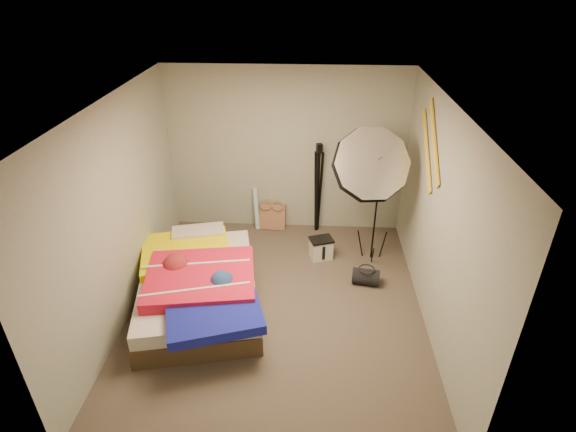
# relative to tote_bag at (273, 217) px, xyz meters

# --- Properties ---
(floor) EXTENTS (4.00, 4.00, 0.00)m
(floor) POSITION_rel_tote_bag_xyz_m (0.21, -1.90, -0.20)
(floor) COLOR brown
(floor) RESTS_ON ground
(ceiling) EXTENTS (4.00, 4.00, 0.00)m
(ceiling) POSITION_rel_tote_bag_xyz_m (0.21, -1.90, 2.30)
(ceiling) COLOR silver
(ceiling) RESTS_ON wall_back
(wall_back) EXTENTS (3.50, 0.00, 3.50)m
(wall_back) POSITION_rel_tote_bag_xyz_m (0.21, 0.10, 1.05)
(wall_back) COLOR #999D8D
(wall_back) RESTS_ON floor
(wall_front) EXTENTS (3.50, 0.00, 3.50)m
(wall_front) POSITION_rel_tote_bag_xyz_m (0.21, -3.90, 1.05)
(wall_front) COLOR #999D8D
(wall_front) RESTS_ON floor
(wall_left) EXTENTS (0.00, 4.00, 4.00)m
(wall_left) POSITION_rel_tote_bag_xyz_m (-1.54, -1.90, 1.05)
(wall_left) COLOR #999D8D
(wall_left) RESTS_ON floor
(wall_right) EXTENTS (0.00, 4.00, 4.00)m
(wall_right) POSITION_rel_tote_bag_xyz_m (1.96, -1.90, 1.05)
(wall_right) COLOR #999D8D
(wall_right) RESTS_ON floor
(tote_bag) EXTENTS (0.41, 0.21, 0.41)m
(tote_bag) POSITION_rel_tote_bag_xyz_m (0.00, 0.00, 0.00)
(tote_bag) COLOR #B17B5A
(tote_bag) RESTS_ON floor
(wrapping_roll) EXTENTS (0.14, 0.21, 0.67)m
(wrapping_roll) POSITION_rel_tote_bag_xyz_m (-0.26, 0.00, 0.13)
(wrapping_roll) COLOR #57A3CE
(wrapping_roll) RESTS_ON floor
(camera_case) EXTENTS (0.35, 0.29, 0.29)m
(camera_case) POSITION_rel_tote_bag_xyz_m (0.75, -0.80, -0.05)
(camera_case) COLOR beige
(camera_case) RESTS_ON floor
(duffel_bag) EXTENTS (0.38, 0.27, 0.21)m
(duffel_bag) POSITION_rel_tote_bag_xyz_m (1.34, -1.36, -0.09)
(duffel_bag) COLOR black
(duffel_bag) RESTS_ON floor
(wall_stripe_upper) EXTENTS (0.02, 0.91, 0.78)m
(wall_stripe_upper) POSITION_rel_tote_bag_xyz_m (1.94, -1.30, 1.75)
(wall_stripe_upper) COLOR gold
(wall_stripe_upper) RESTS_ON wall_right
(wall_stripe_lower) EXTENTS (0.02, 0.91, 0.78)m
(wall_stripe_lower) POSITION_rel_tote_bag_xyz_m (1.94, -1.05, 1.55)
(wall_stripe_lower) COLOR gold
(wall_stripe_lower) RESTS_ON wall_right
(bed) EXTENTS (1.80, 2.29, 0.58)m
(bed) POSITION_rel_tote_bag_xyz_m (-0.73, -1.89, 0.09)
(bed) COLOR #493624
(bed) RESTS_ON floor
(photo_umbrella) EXTENTS (1.17, 0.83, 2.06)m
(photo_umbrella) POSITION_rel_tote_bag_xyz_m (1.32, -0.89, 1.28)
(photo_umbrella) COLOR black
(photo_umbrella) RESTS_ON floor
(camera_tripod) EXTENTS (0.10, 0.10, 1.43)m
(camera_tripod) POSITION_rel_tote_bag_xyz_m (0.69, -0.03, 0.62)
(camera_tripod) COLOR black
(camera_tripod) RESTS_ON floor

